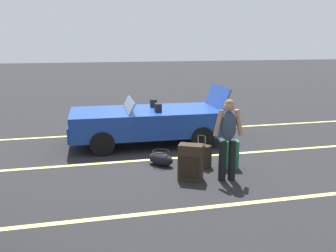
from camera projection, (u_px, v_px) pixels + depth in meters
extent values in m
plane|color=black|center=(149.00, 143.00, 9.97)|extent=(80.00, 80.00, 0.00)
cube|color=#EAE066|center=(141.00, 132.00, 11.19)|extent=(18.00, 0.12, 0.01)
cube|color=#EAE066|center=(159.00, 159.00, 8.63)|extent=(18.00, 0.12, 0.01)
cube|color=#EAE066|center=(192.00, 209.00, 6.07)|extent=(18.00, 0.12, 0.01)
cube|color=navy|center=(148.00, 121.00, 9.83)|extent=(4.14, 1.85, 0.64)
cube|color=navy|center=(95.00, 128.00, 9.57)|extent=(1.35, 1.70, 0.38)
cube|color=slate|center=(129.00, 105.00, 9.62)|extent=(0.21, 1.55, 0.31)
cube|color=black|center=(158.00, 108.00, 9.42)|extent=(0.16, 0.22, 0.22)
cube|color=black|center=(153.00, 103.00, 10.12)|extent=(0.16, 0.22, 0.22)
cube|color=navy|center=(217.00, 97.00, 10.08)|extent=(0.28, 1.50, 0.61)
cylinder|color=black|center=(102.00, 143.00, 8.88)|extent=(0.60, 0.23, 0.60)
cylinder|color=black|center=(100.00, 128.00, 10.42)|extent=(0.60, 0.23, 0.60)
cylinder|color=black|center=(202.00, 138.00, 9.39)|extent=(0.60, 0.23, 0.60)
cylinder|color=black|center=(186.00, 124.00, 10.93)|extent=(0.60, 0.23, 0.60)
cube|color=#2D2319|center=(191.00, 162.00, 7.28)|extent=(0.55, 0.47, 0.74)
cube|color=black|center=(189.00, 167.00, 7.15)|extent=(0.35, 0.19, 0.41)
sphere|color=black|center=(199.00, 178.00, 7.42)|extent=(0.04, 0.04, 0.04)
sphere|color=black|center=(183.00, 176.00, 7.50)|extent=(0.04, 0.04, 0.04)
cube|color=#19723F|center=(229.00, 154.00, 7.99)|extent=(0.44, 0.32, 0.62)
cylinder|color=gray|center=(234.00, 134.00, 7.95)|extent=(0.02, 0.02, 0.28)
cylinder|color=gray|center=(224.00, 134.00, 7.95)|extent=(0.02, 0.02, 0.28)
cylinder|color=black|center=(229.00, 127.00, 7.92)|extent=(0.22, 0.07, 0.03)
sphere|color=black|center=(234.00, 165.00, 8.15)|extent=(0.04, 0.04, 0.04)
sphere|color=black|center=(222.00, 165.00, 8.14)|extent=(0.04, 0.04, 0.04)
cube|color=#2D2319|center=(203.00, 156.00, 8.07)|extent=(0.36, 0.39, 0.50)
cube|color=black|center=(205.00, 156.00, 8.16)|extent=(0.18, 0.23, 0.28)
cylinder|color=gray|center=(198.00, 140.00, 8.00)|extent=(0.03, 0.03, 0.22)
cylinder|color=gray|center=(205.00, 141.00, 7.89)|extent=(0.03, 0.03, 0.22)
cylinder|color=black|center=(202.00, 136.00, 7.92)|extent=(0.13, 0.17, 0.03)
sphere|color=black|center=(196.00, 165.00, 8.14)|extent=(0.04, 0.04, 0.04)
sphere|color=black|center=(205.00, 168.00, 7.99)|extent=(0.04, 0.04, 0.04)
ellipsoid|color=black|center=(161.00, 159.00, 8.18)|extent=(0.65, 0.68, 0.30)
torus|color=black|center=(161.00, 151.00, 8.14)|extent=(0.52, 0.52, 0.02)
cylinder|color=black|center=(222.00, 161.00, 7.24)|extent=(0.16, 0.16, 0.82)
cylinder|color=black|center=(232.00, 160.00, 7.26)|extent=(0.16, 0.16, 0.82)
ellipsoid|color=#2D384C|center=(229.00, 126.00, 7.09)|extent=(0.34, 0.25, 0.60)
sphere|color=#A37556|center=(229.00, 106.00, 7.00)|extent=(0.21, 0.21, 0.21)
sphere|color=olive|center=(229.00, 104.00, 6.99)|extent=(0.18, 0.18, 0.18)
cylinder|color=#A37556|center=(218.00, 123.00, 7.05)|extent=(0.20, 0.11, 0.53)
cylinder|color=#A37556|center=(239.00, 122.00, 7.10)|extent=(0.20, 0.11, 0.53)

